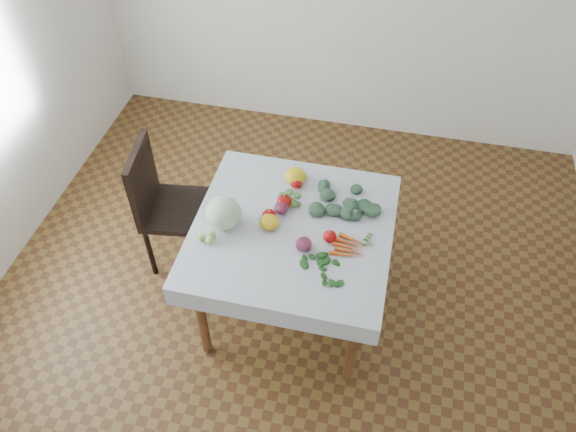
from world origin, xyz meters
name	(u,v)px	position (x,y,z in m)	size (l,w,h in m)	color
ground	(292,304)	(0.00, 0.00, 0.00)	(4.00, 4.00, 0.00)	brown
table	(292,239)	(0.00, 0.00, 0.65)	(1.00, 1.00, 0.75)	brown
tablecloth	(292,228)	(0.00, 0.00, 0.75)	(1.12, 1.12, 0.01)	silver
chair	(163,200)	(-0.91, 0.24, 0.54)	(0.48, 0.48, 0.95)	black
cabbage	(224,213)	(-0.38, -0.06, 0.85)	(0.20, 0.20, 0.18)	beige
tomato_a	(296,183)	(-0.05, 0.33, 0.79)	(0.08, 0.08, 0.07)	#AB0C0B
tomato_b	(284,202)	(-0.08, 0.15, 0.79)	(0.09, 0.09, 0.08)	#AB0C0B
tomato_c	(269,215)	(-0.14, 0.03, 0.79)	(0.08, 0.08, 0.07)	#AB0C0B
tomato_d	(330,236)	(0.22, -0.05, 0.79)	(0.08, 0.08, 0.07)	#AB0C0B
heirloom_back	(296,176)	(-0.06, 0.38, 0.80)	(0.13, 0.13, 0.09)	yellow
heirloom_front	(269,222)	(-0.13, -0.02, 0.79)	(0.11, 0.11, 0.08)	yellow
onion_a	(281,208)	(-0.09, 0.10, 0.79)	(0.08, 0.08, 0.07)	#571831
onion_b	(304,244)	(0.09, -0.14, 0.79)	(0.09, 0.09, 0.08)	#571831
tomatillo_cluster	(209,237)	(-0.43, -0.19, 0.78)	(0.09, 0.11, 0.04)	#BCCE77
carrot_bunch	(350,247)	(0.34, -0.08, 0.77)	(0.18, 0.17, 0.03)	orange
kale_bunch	(350,202)	(0.29, 0.25, 0.78)	(0.37, 0.35, 0.05)	#33533C
basil_bunch	(321,268)	(0.21, -0.25, 0.76)	(0.25, 0.21, 0.01)	#194C18
dill_bunch	(287,199)	(-0.08, 0.20, 0.77)	(0.20, 0.16, 0.02)	#53833C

